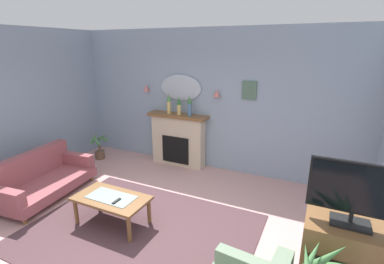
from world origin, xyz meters
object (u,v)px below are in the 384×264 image
at_px(mantel_vase_left, 169,103).
at_px(wall_mirror, 180,88).
at_px(mantel_vase_centre, 179,105).
at_px(potted_plant_small_fern, 99,147).
at_px(wall_sconce_right, 217,93).
at_px(mantel_vase_right, 190,105).
at_px(floral_couch, 41,178).
at_px(coffee_table, 112,201).
at_px(framed_picture, 249,90).
at_px(fireplace, 178,140).
at_px(tv_remote, 117,201).
at_px(tv_flatscreen, 356,193).
at_px(wall_sconce_left, 146,88).
at_px(tv_cabinet, 342,261).

distance_m(mantel_vase_left, wall_mirror, 0.41).
bearing_deg(mantel_vase_centre, potted_plant_small_fern, -165.13).
bearing_deg(wall_sconce_right, potted_plant_small_fern, -166.99).
bearing_deg(mantel_vase_right, floral_couch, -129.17).
relative_size(mantel_vase_right, coffee_table, 0.39).
relative_size(wall_mirror, framed_picture, 2.67).
bearing_deg(mantel_vase_right, wall_sconce_right, 12.31).
bearing_deg(wall_mirror, mantel_vase_centre, -73.61).
distance_m(fireplace, mantel_vase_right, 0.87).
relative_size(fireplace, framed_picture, 3.78).
relative_size(fireplace, potted_plant_small_fern, 2.08).
distance_m(wall_mirror, wall_sconce_right, 0.85).
distance_m(coffee_table, tv_remote, 0.19).
distance_m(tv_flatscreen, potted_plant_small_fern, 5.48).
relative_size(fireplace, wall_mirror, 1.42).
distance_m(mantel_vase_right, coffee_table, 2.60).
distance_m(wall_mirror, framed_picture, 1.50).
bearing_deg(tv_remote, wall_sconce_left, 114.74).
bearing_deg(mantel_vase_centre, wall_sconce_right, 8.53).
xyz_separation_m(mantel_vase_centre, mantel_vase_right, (0.25, 0.00, 0.03)).
bearing_deg(mantel_vase_centre, wall_mirror, 106.39).
bearing_deg(fireplace, tv_remote, -82.19).
distance_m(wall_mirror, tv_remote, 2.94).
bearing_deg(fireplace, potted_plant_small_fern, -163.92).
relative_size(mantel_vase_left, mantel_vase_centre, 1.13).
height_order(tv_flatscreen, potted_plant_small_fern, tv_flatscreen).
xyz_separation_m(wall_mirror, tv_remote, (0.34, -2.64, -1.26)).
bearing_deg(coffee_table, tv_cabinet, 0.15).
bearing_deg(potted_plant_small_fern, wall_sconce_right, 13.01).
bearing_deg(mantel_vase_centre, mantel_vase_right, 0.00).
distance_m(coffee_table, floral_couch, 1.73).
bearing_deg(fireplace, framed_picture, 5.77).
bearing_deg(potted_plant_small_fern, mantel_vase_right, 13.19).
distance_m(mantel_vase_right, tv_flatscreen, 3.78).
bearing_deg(coffee_table, mantel_vase_centre, 93.18).
height_order(coffee_table, potted_plant_small_fern, potted_plant_small_fern).
bearing_deg(tv_flatscreen, mantel_vase_centre, 142.73).
relative_size(fireplace, coffee_table, 1.24).
bearing_deg(wall_sconce_left, fireplace, -6.16).
bearing_deg(wall_sconce_right, floral_couch, -135.12).
xyz_separation_m(wall_sconce_right, tv_flatscreen, (2.36, -2.53, -0.41)).
xyz_separation_m(mantel_vase_left, tv_flatscreen, (3.41, -2.41, -0.15)).
bearing_deg(tv_remote, framed_picture, 66.38).
relative_size(mantel_vase_centre, potted_plant_small_fern, 0.58).
height_order(wall_sconce_left, potted_plant_small_fern, wall_sconce_left).
height_order(mantel_vase_left, wall_mirror, wall_mirror).
height_order(mantel_vase_right, tv_cabinet, mantel_vase_right).
bearing_deg(wall_sconce_right, mantel_vase_left, -173.48).
height_order(wall_mirror, floral_couch, wall_mirror).
relative_size(fireplace, mantel_vase_left, 3.16).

